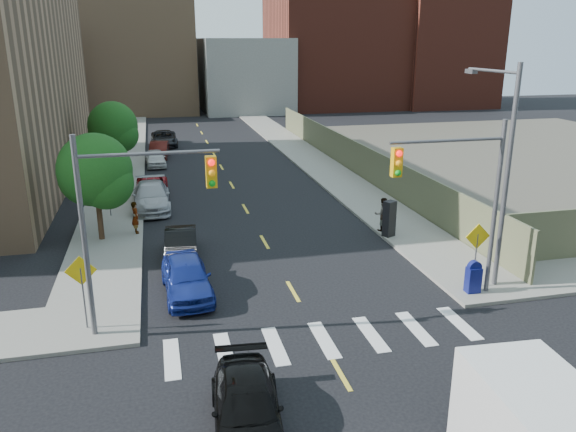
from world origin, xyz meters
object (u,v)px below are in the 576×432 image
parked_car_black (181,244)px  mailbox (473,277)px  parked_car_blue (186,277)px  pedestrian_west (136,217)px  parked_car_white (155,158)px  pedestrian_east (382,214)px  parked_car_maroon (159,150)px  black_sedan (247,408)px  parked_car_grey (164,138)px  payphone (389,219)px  parked_car_red (151,187)px  parked_car_silver (151,196)px

parked_car_black → mailbox: (11.08, -6.76, 0.12)m
parked_car_blue → pedestrian_west: pedestrian_west is taller
parked_car_white → pedestrian_east: 22.79m
parked_car_maroon → black_sedan: size_ratio=0.96×
parked_car_blue → parked_car_grey: bearing=87.1°
payphone → pedestrian_east: 0.89m
pedestrian_west → payphone: bearing=-117.2°
parked_car_black → black_sedan: size_ratio=0.92×
parked_car_white → pedestrian_east: bearing=-62.7°
mailbox → pedestrian_east: 7.96m
parked_car_black → parked_car_grey: bearing=93.3°
parked_car_maroon → payphone: (11.06, -23.90, 0.37)m
pedestrian_west → mailbox: bearing=-140.4°
parked_car_maroon → pedestrian_east: bearing=-58.8°
parked_car_grey → pedestrian_east: bearing=-70.7°
parked_car_black → parked_car_grey: (0.00, 30.07, 0.04)m
parked_car_red → pedestrian_east: pedestrian_east is taller
parked_car_black → parked_car_maroon: size_ratio=0.97×
parked_car_black → parked_car_white: 20.92m
parked_car_silver → parked_car_maroon: 15.64m
pedestrian_east → parked_car_silver: bearing=-26.9°
parked_car_red → pedestrian_east: size_ratio=2.47×
parked_car_black → pedestrian_west: (-2.10, 3.80, 0.31)m
parked_car_white → pedestrian_east: (11.41, -19.72, 0.39)m
parked_car_blue → parked_car_white: 24.95m
parked_car_white → parked_car_grey: bearing=81.6°
parked_car_silver → black_sedan: bearing=-84.2°
black_sedan → mailbox: 11.69m
mailbox → pedestrian_west: (-13.18, 10.55, 0.19)m
mailbox → pedestrian_east: size_ratio=0.74×
parked_car_red → parked_car_grey: parked_car_grey is taller
parked_car_black → parked_car_red: parked_car_black is taller
parked_car_white → black_sedan: (1.91, -33.58, -0.00)m
parked_car_silver → payphone: size_ratio=2.90×
parked_car_silver → parked_car_maroon: size_ratio=1.25×
mailbox → parked_car_white: bearing=114.4°
parked_car_maroon → parked_car_black: bearing=-83.2°
parked_car_red → mailbox: bearing=-53.7°
pedestrian_west → pedestrian_east: bearing=-113.4°
pedestrian_east → black_sedan: bearing=60.7°
pedestrian_west → pedestrian_east: size_ratio=0.94×
parked_car_silver → black_sedan: 21.38m
mailbox → pedestrian_east: bearing=95.1°
parked_car_maroon → payphone: size_ratio=2.31×
parked_car_maroon → parked_car_red: bearing=-87.8°
payphone → pedestrian_west: (-12.60, 3.51, -0.09)m
parked_car_blue → payphone: size_ratio=2.44×
black_sedan → mailbox: (10.08, 5.93, 0.15)m
parked_car_grey → payphone: (10.50, -29.78, 0.35)m
parked_car_maroon → parked_car_grey: bearing=90.1°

